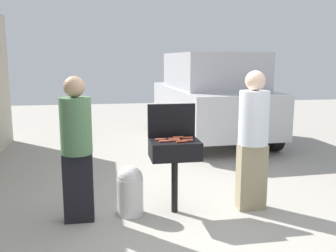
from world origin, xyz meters
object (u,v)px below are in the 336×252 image
bbq_grill (175,152)px  parked_minivan (210,96)px  hot_dog_6 (182,142)px  hot_dog_7 (178,137)px  hot_dog_1 (175,140)px  propane_tank (130,189)px  hot_dog_4 (173,139)px  person_left (77,144)px  hot_dog_0 (164,141)px  hot_dog_8 (188,140)px  person_right (253,136)px  hot_dog_3 (161,139)px  hot_dog_5 (188,138)px  hot_dog_2 (175,139)px

bbq_grill → parked_minivan: (1.66, 4.21, 0.26)m
hot_dog_6 → hot_dog_7: (0.00, 0.24, 0.00)m
hot_dog_1 → propane_tank: hot_dog_1 is taller
parked_minivan → hot_dog_4: bearing=66.0°
propane_tank → person_left: bearing=-172.8°
hot_dog_0 → hot_dog_7: same height
hot_dog_0 → hot_dog_4: size_ratio=1.00×
propane_tank → person_left: person_left is taller
hot_dog_8 → parked_minivan: size_ratio=0.03×
propane_tank → person_right: (1.52, -0.07, 0.63)m
propane_tank → hot_dog_0: bearing=-11.1°
hot_dog_1 → hot_dog_4: bearing=93.8°
hot_dog_3 → person_right: 1.14m
bbq_grill → hot_dog_6: size_ratio=6.99×
bbq_grill → propane_tank: bbq_grill is taller
propane_tank → parked_minivan: size_ratio=0.14×
hot_dog_0 → propane_tank: hot_dog_0 is taller
person_left → hot_dog_5: bearing=0.6°
hot_dog_4 → hot_dog_8: (0.16, -0.12, 0.00)m
bbq_grill → parked_minivan: bearing=68.5°
propane_tank → hot_dog_8: bearing=-7.1°
hot_dog_0 → hot_dog_3: same height
hot_dog_2 → hot_dog_8: size_ratio=1.00×
hot_dog_4 → parked_minivan: parked_minivan is taller
hot_dog_2 → hot_dog_5: size_ratio=1.00×
hot_dog_2 → hot_dog_8: 0.17m
hot_dog_1 → person_left: 1.14m
person_right → hot_dog_7: bearing=0.7°
hot_dog_7 → person_right: (0.91, -0.18, 0.03)m
hot_dog_7 → hot_dog_2: bearing=-121.5°
hot_dog_4 → hot_dog_7: 0.10m
bbq_grill → hot_dog_7: (0.06, 0.12, 0.16)m
hot_dog_6 → parked_minivan: parked_minivan is taller
hot_dog_2 → hot_dog_0: bearing=-149.2°
hot_dog_8 → person_left: 1.29m
hot_dog_1 → parked_minivan: size_ratio=0.03×
bbq_grill → propane_tank: bearing=178.5°
hot_dog_1 → parked_minivan: parked_minivan is taller
propane_tank → person_left: (-0.60, -0.08, 0.60)m
parked_minivan → hot_dog_1: bearing=66.6°
hot_dog_5 → person_right: size_ratio=0.07×
hot_dog_5 → parked_minivan: size_ratio=0.03×
person_left → parked_minivan: 5.11m
hot_dog_6 → person_right: size_ratio=0.07×
hot_dog_0 → hot_dog_2: same height
hot_dog_3 → hot_dog_6: size_ratio=1.00×
hot_dog_3 → hot_dog_5: bearing=4.7°
hot_dog_5 → hot_dog_6: (-0.12, -0.19, 0.00)m
hot_dog_7 → hot_dog_1: bearing=-112.6°
hot_dog_1 → hot_dog_0: bearing=-172.0°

